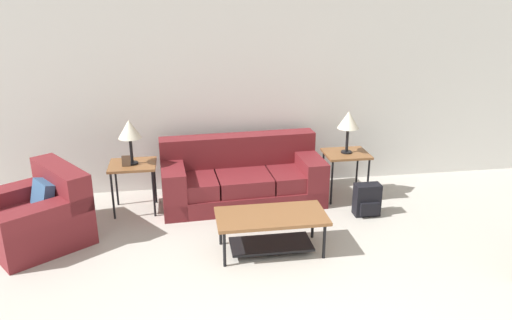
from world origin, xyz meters
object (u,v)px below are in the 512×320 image
Objects in this scene: side_table_left at (133,169)px; backpack at (367,200)px; armchair at (39,216)px; coffee_table at (271,224)px; table_lamp_right at (348,121)px; side_table_right at (346,157)px; table_lamp_left at (129,130)px; couch at (242,179)px.

side_table_left reaches higher than backpack.
side_table_left is 1.56× the size of backpack.
armchair is 2.53m from coffee_table.
side_table_right is at bearing 180.00° from table_lamp_right.
table_lamp_left reaches higher than side_table_right.
coffee_table is at bearing -84.25° from couch.
couch reaches higher than coffee_table.
table_lamp_left reaches higher than side_table_left.
backpack is at bearing -24.15° from couch.
table_lamp_left is at bearing 139.89° from coffee_table.
table_lamp_right is at bearing 0.00° from side_table_left.
side_table_left is at bearing 168.61° from backpack.
table_lamp_left is (0.97, 0.62, 0.75)m from armchair.
couch reaches higher than side_table_left.
couch is at bearing 3.72° from side_table_left.
side_table_right is at bearing 0.00° from side_table_left.
couch is 1.37m from side_table_left.
couch reaches higher than backpack.
coffee_table is at bearing -134.30° from table_lamp_right.
table_lamp_left is (-2.69, 0.00, 0.49)m from side_table_right.
couch is 1.54m from table_lamp_left.
coffee_table is at bearing -40.11° from table_lamp_left.
table_lamp_left and table_lamp_right have the same top height.
armchair reaches higher than coffee_table.
coffee_table is 2.09× the size of table_lamp_left.
couch is at bearing 176.30° from table_lamp_right.
couch is at bearing 176.30° from side_table_right.
side_table_right is 1.13× the size of table_lamp_left.
table_lamp_right reaches higher than couch.
coffee_table is 1.88m from table_lamp_right.
side_table_right is (1.21, 1.24, 0.24)m from coffee_table.
side_table_right is at bearing 100.10° from backpack.
side_table_right is at bearing 45.70° from coffee_table.
backpack is (2.79, -0.56, -0.85)m from table_lamp_left.
armchair is at bearing -147.46° from side_table_left.
table_lamp_left is at bearing 180.00° from side_table_right.
couch is 3.78× the size of table_lamp_right.
armchair reaches higher than side_table_left.
coffee_table is at bearing -134.30° from side_table_right.
armchair is at bearing 165.74° from coffee_table.
side_table_left is 0.49m from table_lamp_left.
backpack is at bearing -11.39° from side_table_left.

